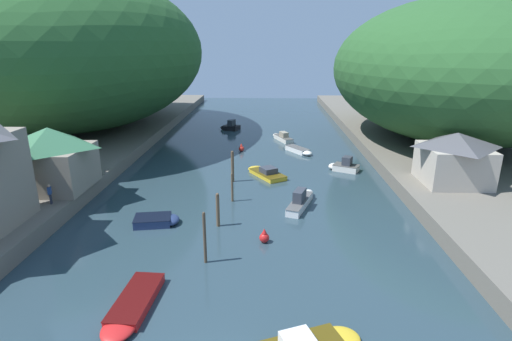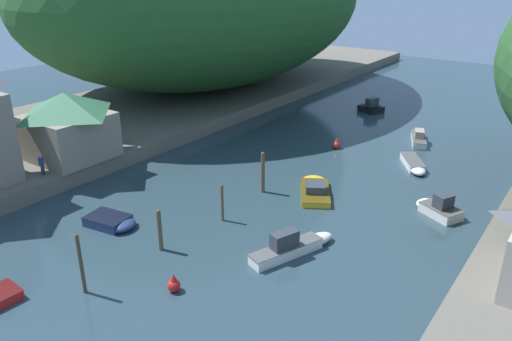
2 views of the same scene
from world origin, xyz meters
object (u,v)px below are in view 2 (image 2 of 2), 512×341
object	(u,v)px
boat_small_dinghy	(369,107)
channel_buoy_near	(174,284)
boat_open_rowboat	(294,246)
boat_far_right_bank	(418,137)
boat_yellow_tender	(438,208)
boathouse_shed	(68,125)
boat_moored_right	(315,189)
person_on_quay	(42,163)
boat_white_cruiser	(414,165)
boat_navy_launch	(113,222)
channel_buoy_far	(337,144)

from	to	relation	value
boat_small_dinghy	channel_buoy_near	bearing A→B (deg)	-149.24
boat_open_rowboat	channel_buoy_near	bearing A→B (deg)	-94.82
boat_far_right_bank	boat_yellow_tender	bearing A→B (deg)	-88.64
channel_buoy_near	boathouse_shed	bearing A→B (deg)	159.11
boat_moored_right	boat_far_right_bank	world-z (taller)	boat_far_right_bank
boat_yellow_tender	person_on_quay	bearing A→B (deg)	144.96
boat_small_dinghy	boat_open_rowboat	bearing A→B (deg)	-141.95
boat_white_cruiser	channel_buoy_near	bearing A→B (deg)	45.91
channel_buoy_near	boat_moored_right	bearing A→B (deg)	90.24
boat_navy_launch	channel_buoy_near	distance (m)	9.11
boat_navy_launch	boat_far_right_bank	bearing A→B (deg)	150.87
boat_navy_launch	boat_small_dinghy	bearing A→B (deg)	167.40
boat_moored_right	boat_small_dinghy	xyz separation A→B (m)	(-6.27, 24.56, 0.19)
boat_white_cruiser	boat_open_rowboat	size ratio (longest dim) A/B	0.74
boat_open_rowboat	boat_yellow_tender	bearing A→B (deg)	81.72
boat_moored_right	boat_yellow_tender	world-z (taller)	boat_yellow_tender
boat_open_rowboat	boat_yellow_tender	size ratio (longest dim) A/B	1.63
boat_white_cruiser	channel_buoy_near	xyz separation A→B (m)	(-4.55, -25.44, 0.11)
boat_yellow_tender	channel_buoy_near	world-z (taller)	boat_yellow_tender
boat_white_cruiser	person_on_quay	size ratio (longest dim) A/B	2.74
boat_yellow_tender	channel_buoy_far	bearing A→B (deg)	83.34
boat_moored_right	boat_open_rowboat	size ratio (longest dim) A/B	0.96
boat_white_cruiser	boat_yellow_tender	distance (m)	8.81
boat_small_dinghy	boat_white_cruiser	bearing A→B (deg)	-122.10
boathouse_shed	channel_buoy_near	size ratio (longest dim) A/B	5.98
boat_far_right_bank	boat_yellow_tender	distance (m)	16.51
boat_yellow_tender	person_on_quay	size ratio (longest dim) A/B	2.27
boat_far_right_bank	person_on_quay	distance (m)	35.59
boat_moored_right	boat_yellow_tender	size ratio (longest dim) A/B	1.57
boat_navy_launch	person_on_quay	world-z (taller)	person_on_quay
boat_navy_launch	boat_white_cruiser	xyz separation A→B (m)	(13.20, 22.59, -0.01)
boat_small_dinghy	person_on_quay	distance (m)	38.59
boat_far_right_bank	boathouse_shed	bearing A→B (deg)	-152.34
boat_white_cruiser	boat_yellow_tender	bearing A→B (deg)	86.04
boat_moored_right	channel_buoy_far	distance (m)	10.66
boat_small_dinghy	boat_moored_right	bearing A→B (deg)	-143.82
boat_far_right_bank	channel_buoy_near	distance (m)	33.02
boat_navy_launch	boat_far_right_bank	size ratio (longest dim) A/B	0.67
boat_yellow_tender	boat_small_dinghy	bearing A→B (deg)	60.91
boat_navy_launch	boat_far_right_bank	xyz separation A→B (m)	(10.98, 30.08, 0.10)
boat_small_dinghy	boat_open_rowboat	xyz separation A→B (m)	(9.64, -33.19, 0.00)
boathouse_shed	channel_buoy_near	bearing A→B (deg)	-20.89
boathouse_shed	person_on_quay	world-z (taller)	boathouse_shed
channel_buoy_near	channel_buoy_far	size ratio (longest dim) A/B	0.98
boathouse_shed	channel_buoy_near	world-z (taller)	boathouse_shed
boat_open_rowboat	person_on_quay	size ratio (longest dim) A/B	3.70
boat_white_cruiser	channel_buoy_far	distance (m)	7.96
channel_buoy_far	person_on_quay	world-z (taller)	person_on_quay
boat_yellow_tender	boathouse_shed	bearing A→B (deg)	137.25
boat_small_dinghy	channel_buoy_near	size ratio (longest dim) A/B	3.38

